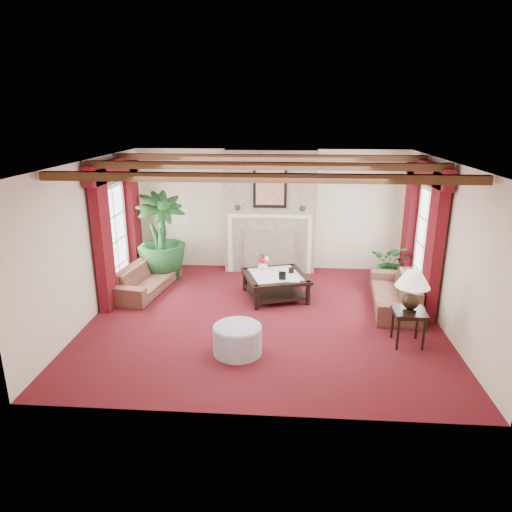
# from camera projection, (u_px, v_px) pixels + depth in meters

# --- Properties ---
(floor) EXTENTS (6.00, 6.00, 0.00)m
(floor) POSITION_uv_depth(u_px,v_px,m) (264.00, 317.00, 8.07)
(floor) COLOR #430B12
(floor) RESTS_ON ground
(ceiling) EXTENTS (6.00, 6.00, 0.00)m
(ceiling) POSITION_uv_depth(u_px,v_px,m) (264.00, 162.00, 7.25)
(ceiling) COLOR white
(ceiling) RESTS_ON floor
(back_wall) EXTENTS (6.00, 0.02, 2.70)m
(back_wall) POSITION_uv_depth(u_px,v_px,m) (271.00, 210.00, 10.28)
(back_wall) COLOR beige
(back_wall) RESTS_ON ground
(left_wall) EXTENTS (0.02, 5.50, 2.70)m
(left_wall) POSITION_uv_depth(u_px,v_px,m) (91.00, 240.00, 7.86)
(left_wall) COLOR beige
(left_wall) RESTS_ON ground
(right_wall) EXTENTS (0.02, 5.50, 2.70)m
(right_wall) POSITION_uv_depth(u_px,v_px,m) (447.00, 247.00, 7.46)
(right_wall) COLOR beige
(right_wall) RESTS_ON ground
(ceiling_beams) EXTENTS (6.00, 3.00, 0.12)m
(ceiling_beams) POSITION_uv_depth(u_px,v_px,m) (264.00, 166.00, 7.27)
(ceiling_beams) COLOR #3C2413
(ceiling_beams) RESTS_ON ceiling
(fireplace) EXTENTS (2.00, 0.52, 2.70)m
(fireplace) POSITION_uv_depth(u_px,v_px,m) (271.00, 150.00, 9.68)
(fireplace) COLOR tan
(fireplace) RESTS_ON ground
(french_door_left) EXTENTS (0.10, 1.10, 2.16)m
(french_door_left) POSITION_uv_depth(u_px,v_px,m) (110.00, 186.00, 8.58)
(french_door_left) COLOR white
(french_door_left) RESTS_ON ground
(french_door_right) EXTENTS (0.10, 1.10, 2.16)m
(french_door_right) POSITION_uv_depth(u_px,v_px,m) (432.00, 190.00, 8.18)
(french_door_right) COLOR white
(french_door_right) RESTS_ON ground
(curtains_left) EXTENTS (0.20, 2.40, 2.55)m
(curtains_left) POSITION_uv_depth(u_px,v_px,m) (113.00, 164.00, 8.44)
(curtains_left) COLOR #500A0F
(curtains_left) RESTS_ON ground
(curtains_right) EXTENTS (0.20, 2.40, 2.55)m
(curtains_right) POSITION_uv_depth(u_px,v_px,m) (429.00, 166.00, 8.06)
(curtains_right) COLOR #500A0F
(curtains_right) RESTS_ON ground
(sofa_left) EXTENTS (2.06, 1.13, 0.74)m
(sofa_left) POSITION_uv_depth(u_px,v_px,m) (146.00, 273.00, 9.14)
(sofa_left) COLOR black
(sofa_left) RESTS_ON ground
(sofa_right) EXTENTS (2.07, 0.98, 0.76)m
(sofa_right) POSITION_uv_depth(u_px,v_px,m) (395.00, 288.00, 8.37)
(sofa_right) COLOR black
(sofa_right) RESTS_ON ground
(potted_palm) EXTENTS (2.74, 2.82, 1.04)m
(potted_palm) POSITION_uv_depth(u_px,v_px,m) (162.00, 255.00, 9.82)
(potted_palm) COLOR black
(potted_palm) RESTS_ON ground
(small_plant) EXTENTS (1.59, 1.61, 0.72)m
(small_plant) POSITION_uv_depth(u_px,v_px,m) (393.00, 268.00, 9.48)
(small_plant) COLOR black
(small_plant) RESTS_ON ground
(coffee_table) EXTENTS (1.43, 1.43, 0.46)m
(coffee_table) POSITION_uv_depth(u_px,v_px,m) (275.00, 286.00, 8.86)
(coffee_table) COLOR black
(coffee_table) RESTS_ON ground
(side_table) EXTENTS (0.49, 0.49, 0.56)m
(side_table) POSITION_uv_depth(u_px,v_px,m) (408.00, 327.00, 7.05)
(side_table) COLOR black
(side_table) RESTS_ON ground
(ottoman) EXTENTS (0.73, 0.73, 0.43)m
(ottoman) POSITION_uv_depth(u_px,v_px,m) (238.00, 340.00, 6.80)
(ottoman) COLOR #A8A2B8
(ottoman) RESTS_ON ground
(table_lamp) EXTENTS (0.52, 0.52, 0.65)m
(table_lamp) POSITION_uv_depth(u_px,v_px,m) (412.00, 291.00, 6.86)
(table_lamp) COLOR black
(table_lamp) RESTS_ON side_table
(flower_vase) EXTENTS (0.31, 0.32, 0.19)m
(flower_vase) POSITION_uv_depth(u_px,v_px,m) (263.00, 265.00, 9.04)
(flower_vase) COLOR silver
(flower_vase) RESTS_ON coffee_table
(book) EXTENTS (0.19, 0.03, 0.26)m
(book) POSITION_uv_depth(u_px,v_px,m) (289.00, 274.00, 8.45)
(book) COLOR black
(book) RESTS_ON coffee_table
(photo_frame_a) EXTENTS (0.13, 0.04, 0.18)m
(photo_frame_a) POSITION_uv_depth(u_px,v_px,m) (282.00, 276.00, 8.46)
(photo_frame_a) COLOR black
(photo_frame_a) RESTS_ON coffee_table
(photo_frame_b) EXTENTS (0.10, 0.05, 0.13)m
(photo_frame_b) POSITION_uv_depth(u_px,v_px,m) (291.00, 271.00, 8.82)
(photo_frame_b) COLOR black
(photo_frame_b) RESTS_ON coffee_table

